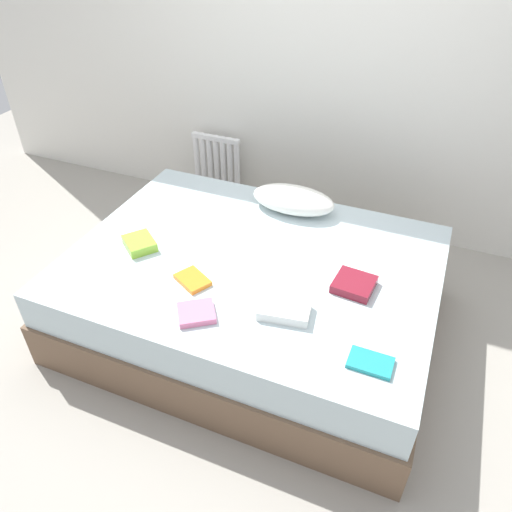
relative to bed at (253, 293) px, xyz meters
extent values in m
plane|color=#9E998E|center=(0.00, 0.00, -0.25)|extent=(8.00, 8.00, 0.00)
cube|color=silver|center=(0.00, 1.35, 1.15)|extent=(6.00, 0.10, 2.80)
cube|color=brown|center=(0.00, 0.00, -0.11)|extent=(2.00, 1.50, 0.28)
cube|color=silver|center=(0.00, 0.00, 0.14)|extent=(1.96, 1.46, 0.22)
cylinder|color=white|center=(-0.99, 1.20, 0.10)|extent=(0.04, 0.04, 0.48)
cylinder|color=white|center=(-0.93, 1.20, 0.10)|extent=(0.04, 0.04, 0.48)
cylinder|color=white|center=(-0.87, 1.20, 0.10)|extent=(0.04, 0.04, 0.48)
cylinder|color=white|center=(-0.82, 1.20, 0.10)|extent=(0.04, 0.04, 0.48)
cylinder|color=white|center=(-0.76, 1.20, 0.10)|extent=(0.04, 0.04, 0.48)
cylinder|color=white|center=(-0.70, 1.20, 0.10)|extent=(0.04, 0.04, 0.48)
cylinder|color=white|center=(-0.64, 1.20, 0.10)|extent=(0.04, 0.04, 0.48)
cube|color=white|center=(-0.82, 1.20, 0.32)|extent=(0.40, 0.04, 0.04)
cube|color=white|center=(-0.82, 1.20, -0.12)|extent=(0.40, 0.04, 0.04)
ellipsoid|color=white|center=(0.04, 0.56, 0.32)|extent=(0.52, 0.27, 0.14)
cube|color=orange|center=(-0.21, -0.30, 0.27)|extent=(0.21, 0.19, 0.02)
cube|color=maroon|center=(0.57, -0.03, 0.28)|extent=(0.21, 0.21, 0.04)
cube|color=pink|center=(-0.07, -0.51, 0.27)|extent=(0.23, 0.22, 0.03)
cube|color=#8CC638|center=(-0.62, -0.15, 0.28)|extent=(0.24, 0.23, 0.05)
cube|color=teal|center=(0.75, -0.49, 0.26)|extent=(0.19, 0.12, 0.02)
cube|color=white|center=(0.31, -0.34, 0.28)|extent=(0.26, 0.19, 0.05)
camera|label=1|loc=(0.82, -1.93, 1.87)|focal=34.19mm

